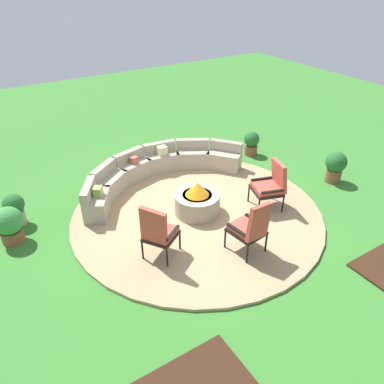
# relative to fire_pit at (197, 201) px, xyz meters

# --- Properties ---
(ground_plane) EXTENTS (24.00, 24.00, 0.00)m
(ground_plane) POSITION_rel_fire_pit_xyz_m (0.00, 0.00, -0.34)
(ground_plane) COLOR #387A2D
(patio_circle) EXTENTS (5.22, 5.22, 0.06)m
(patio_circle) POSITION_rel_fire_pit_xyz_m (0.00, 0.00, -0.31)
(patio_circle) COLOR tan
(patio_circle) RESTS_ON ground_plane
(fire_pit) EXTENTS (0.94, 0.94, 0.72)m
(fire_pit) POSITION_rel_fire_pit_xyz_m (0.00, 0.00, 0.00)
(fire_pit) COLOR #9E937F
(fire_pit) RESTS_ON patio_circle
(curved_stone_bench) EXTENTS (4.23, 1.74, 0.70)m
(curved_stone_bench) POSITION_rel_fire_pit_xyz_m (-0.11, 1.65, 0.01)
(curved_stone_bench) COLOR #9E937F
(curved_stone_bench) RESTS_ON patio_circle
(lounge_chair_front_left) EXTENTS (0.74, 0.75, 1.13)m
(lounge_chair_front_left) POSITION_rel_fire_pit_xyz_m (-1.33, -0.82, 0.29)
(lounge_chair_front_left) COLOR black
(lounge_chair_front_left) RESTS_ON patio_circle
(lounge_chair_front_right) EXTENTS (0.61, 0.66, 1.10)m
(lounge_chair_front_right) POSITION_rel_fire_pit_xyz_m (0.11, -1.56, 0.28)
(lounge_chair_front_right) COLOR black
(lounge_chair_front_right) RESTS_ON patio_circle
(lounge_chair_back_left) EXTENTS (0.76, 0.75, 1.05)m
(lounge_chair_back_left) POSITION_rel_fire_pit_xyz_m (1.43, -0.63, 0.27)
(lounge_chair_back_left) COLOR black
(lounge_chair_back_left) RESTS_ON patio_circle
(potted_plant_0) EXTENTS (0.41, 0.41, 0.67)m
(potted_plant_0) POSITION_rel_fire_pit_xyz_m (2.82, 1.65, 0.02)
(potted_plant_0) COLOR brown
(potted_plant_0) RESTS_ON ground_plane
(potted_plant_1) EXTENTS (0.42, 0.42, 0.67)m
(potted_plant_1) POSITION_rel_fire_pit_xyz_m (-3.26, 1.68, 0.03)
(potted_plant_1) COLOR #A89E8E
(potted_plant_1) RESTS_ON ground_plane
(potted_plant_2) EXTENTS (0.50, 0.50, 0.77)m
(potted_plant_2) POSITION_rel_fire_pit_xyz_m (3.55, -0.57, 0.10)
(potted_plant_2) COLOR brown
(potted_plant_2) RESTS_ON ground_plane
(potted_plant_3) EXTENTS (0.54, 0.54, 0.74)m
(potted_plant_3) POSITION_rel_fire_pit_xyz_m (-3.45, 1.12, 0.07)
(potted_plant_3) COLOR brown
(potted_plant_3) RESTS_ON ground_plane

